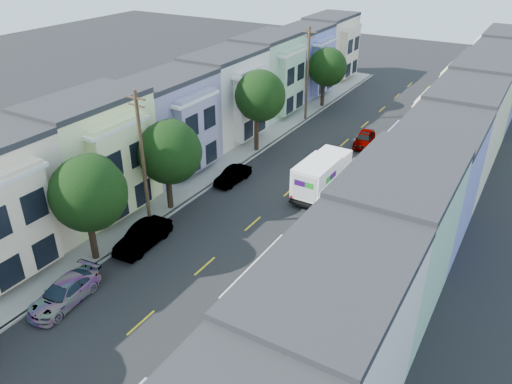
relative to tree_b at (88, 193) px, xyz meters
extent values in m
plane|color=black|center=(6.30, 2.97, -4.97)|extent=(160.00, 160.00, 0.00)
cube|color=black|center=(6.30, 17.97, -4.96)|extent=(12.00, 70.00, 0.02)
cube|color=gray|center=(0.25, 17.97, -4.89)|extent=(0.30, 70.00, 0.15)
cube|color=gray|center=(12.35, 17.97, -4.89)|extent=(0.30, 70.00, 0.15)
cube|color=gray|center=(-1.05, 17.97, -4.89)|extent=(2.60, 70.00, 0.15)
cube|color=gray|center=(13.65, 17.97, -4.89)|extent=(2.60, 70.00, 0.15)
cube|color=gold|center=(6.30, 17.97, -4.97)|extent=(0.12, 70.00, 0.01)
cube|color=#8B8FD4|center=(-4.85, 17.97, -4.97)|extent=(5.00, 70.00, 8.50)
cube|color=#8B8FD4|center=(17.45, 17.97, -4.97)|extent=(5.00, 70.00, 8.50)
cylinder|color=black|center=(-0.30, 0.00, -3.30)|extent=(0.44, 0.44, 3.34)
sphere|color=#193A11|center=(0.00, 0.00, 0.02)|extent=(4.70, 4.70, 4.70)
cylinder|color=black|center=(-0.30, 7.67, -3.38)|extent=(0.44, 0.44, 3.18)
sphere|color=#193A11|center=(0.00, 7.67, -0.14)|extent=(4.70, 4.70, 4.70)
cylinder|color=black|center=(-0.30, 20.68, -3.01)|extent=(0.44, 0.44, 3.91)
sphere|color=#193A11|center=(0.00, 20.68, 0.59)|extent=(4.70, 4.70, 4.70)
cylinder|color=black|center=(-0.30, 36.25, -3.33)|extent=(0.44, 0.44, 3.27)
sphere|color=#193A11|center=(0.00, 36.25, -0.14)|extent=(4.47, 4.47, 4.47)
cylinder|color=black|center=(12.90, 33.18, -3.44)|extent=(0.44, 0.44, 3.06)
sphere|color=#193A11|center=(13.20, 33.18, -0.89)|extent=(2.89, 2.89, 2.89)
cylinder|color=#42301E|center=(0.00, 4.97, 0.03)|extent=(0.26, 0.26, 10.00)
cube|color=#42301E|center=(0.00, 4.97, 4.63)|extent=(1.60, 0.12, 0.12)
cylinder|color=#42301E|center=(0.00, 30.97, 0.03)|extent=(0.26, 0.26, 10.00)
cube|color=#42301E|center=(0.00, 30.97, 4.63)|extent=(1.60, 0.12, 0.12)
cube|color=white|center=(8.60, 14.94, -3.08)|extent=(2.43, 4.36, 2.38)
cube|color=white|center=(8.60, 18.13, -3.17)|extent=(2.43, 2.03, 2.19)
cube|color=black|center=(8.60, 15.85, -4.39)|extent=(2.24, 6.26, 0.24)
cube|color=#2D0A51|center=(8.25, 12.76, -2.79)|extent=(0.91, 0.04, 0.45)
cube|color=#198C1E|center=(9.06, 12.76, -2.79)|extent=(0.71, 0.04, 0.45)
cylinder|color=black|center=(7.51, 13.75, -4.51)|extent=(0.28, 0.91, 0.91)
cylinder|color=black|center=(9.70, 13.75, -4.51)|extent=(0.28, 0.91, 0.91)
cylinder|color=black|center=(7.51, 17.83, -4.51)|extent=(0.28, 0.91, 0.91)
cylinder|color=black|center=(9.70, 17.83, -4.51)|extent=(0.28, 0.91, 0.91)
imported|color=black|center=(8.22, 27.22, -4.26)|extent=(2.28, 4.57, 1.42)
imported|color=black|center=(1.40, -3.94, -4.28)|extent=(2.35, 4.73, 1.37)
imported|color=gray|center=(1.40, 2.73, -4.21)|extent=(1.89, 4.66, 1.52)
imported|color=#470E15|center=(1.40, 13.86, -4.34)|extent=(1.54, 3.86, 1.26)
imported|color=#B9B4CA|center=(11.20, -0.09, -4.20)|extent=(2.22, 4.88, 1.54)
imported|color=black|center=(11.20, 22.40, -4.31)|extent=(2.23, 4.51, 1.31)
imported|color=black|center=(11.20, 30.01, -4.34)|extent=(1.83, 4.25, 1.27)
camera|label=1|loc=(22.34, -17.70, 14.35)|focal=35.00mm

